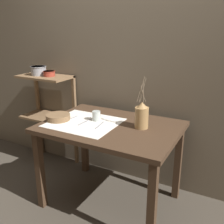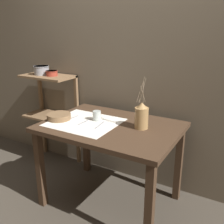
{
  "view_description": "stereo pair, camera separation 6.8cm",
  "coord_description": "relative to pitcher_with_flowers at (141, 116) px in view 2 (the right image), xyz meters",
  "views": [
    {
      "loc": [
        1.0,
        -1.86,
        1.59
      ],
      "look_at": [
        0.01,
        0.0,
        0.9
      ],
      "focal_mm": 42.0,
      "sensor_mm": 36.0,
      "label": 1
    },
    {
      "loc": [
        1.06,
        -1.83,
        1.59
      ],
      "look_at": [
        0.01,
        0.0,
        0.9
      ],
      "focal_mm": 42.0,
      "sensor_mm": 36.0,
      "label": 2
    }
  ],
  "objects": [
    {
      "name": "ground_plane",
      "position": [
        -0.26,
        -0.06,
        -0.88
      ],
      "size": [
        12.0,
        12.0,
        0.0
      ],
      "primitive_type": "plane",
      "color": "#473F35"
    },
    {
      "name": "stone_wall_back",
      "position": [
        -0.26,
        0.46,
        0.32
      ],
      "size": [
        7.0,
        0.06,
        2.4
      ],
      "color": "#6B5E4C",
      "rests_on": "ground_plane"
    },
    {
      "name": "wooden_table",
      "position": [
        -0.26,
        -0.06,
        -0.21
      ],
      "size": [
        1.17,
        0.83,
        0.78
      ],
      "color": "#422D1E",
      "rests_on": "ground_plane"
    },
    {
      "name": "wooden_shelf_unit",
      "position": [
        -1.25,
        0.28,
        -0.12
      ],
      "size": [
        0.59,
        0.33,
        1.07
      ],
      "color": "brown",
      "rests_on": "ground_plane"
    },
    {
      "name": "linen_cloth",
      "position": [
        -0.49,
        -0.12,
        -0.1
      ],
      "size": [
        0.59,
        0.53,
        0.0
      ],
      "color": "white",
      "rests_on": "wooden_table"
    },
    {
      "name": "pitcher_with_flowers",
      "position": [
        0.0,
        0.0,
        0.0
      ],
      "size": [
        0.11,
        0.11,
        0.44
      ],
      "color": "#A87F4C",
      "rests_on": "wooden_table"
    },
    {
      "name": "wooden_bowl",
      "position": [
        -0.74,
        -0.18,
        -0.08
      ],
      "size": [
        0.22,
        0.22,
        0.05
      ],
      "color": "brown",
      "rests_on": "wooden_table"
    },
    {
      "name": "glass_tumbler_near",
      "position": [
        -0.42,
        -0.03,
        -0.06
      ],
      "size": [
        0.07,
        0.07,
        0.09
      ],
      "color": "#B7C1BC",
      "rests_on": "wooden_table"
    },
    {
      "name": "fork_outer",
      "position": [
        -0.65,
        -0.11,
        -0.1
      ],
      "size": [
        0.03,
        0.18,
        0.0
      ],
      "color": "#939399",
      "rests_on": "wooden_table"
    },
    {
      "name": "knife_center",
      "position": [
        -0.49,
        -0.12,
        -0.1
      ],
      "size": [
        0.02,
        0.18,
        0.0
      ],
      "color": "#939399",
      "rests_on": "wooden_table"
    },
    {
      "name": "fork_inner",
      "position": [
        -0.33,
        -0.12,
        -0.1
      ],
      "size": [
        0.03,
        0.18,
        0.0
      ],
      "color": "#939399",
      "rests_on": "wooden_table"
    },
    {
      "name": "metal_pot_large",
      "position": [
        -1.33,
        0.25,
        0.24
      ],
      "size": [
        0.17,
        0.17,
        0.1
      ],
      "color": "#939399",
      "rests_on": "wooden_shelf_unit"
    },
    {
      "name": "metal_pot_small",
      "position": [
        -1.18,
        0.25,
        0.22
      ],
      "size": [
        0.13,
        0.13,
        0.06
      ],
      "color": "#9E3828",
      "rests_on": "wooden_shelf_unit"
    }
  ]
}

